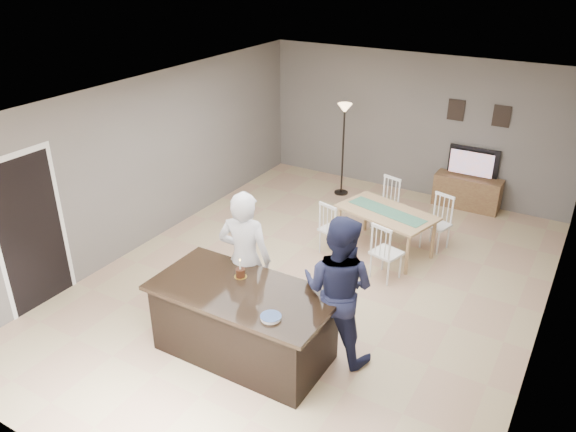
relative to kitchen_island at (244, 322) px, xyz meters
The scene contains 14 objects.
floor 1.86m from the kitchen_island, 90.00° to the left, with size 8.00×8.00×0.00m, color tan.
room_shell 2.18m from the kitchen_island, 90.00° to the left, with size 8.00×8.00×8.00m.
kitchen_island is the anchor object (origin of this frame).
tv_console 5.70m from the kitchen_island, 77.84° to the left, with size 1.20×0.40×0.60m, color brown.
television 5.78m from the kitchen_island, 77.99° to the left, with size 0.91×0.12×0.53m, color black.
tv_screen_glow 5.70m from the kitchen_island, 77.82° to the left, with size 0.78×0.78×0.00m, color orange.
picture_frames 6.03m from the kitchen_island, 78.74° to the left, with size 1.10×0.02×0.38m.
doorway 3.14m from the kitchen_island, behind, with size 0.00×2.10×2.65m.
woman 0.80m from the kitchen_island, 121.57° to the left, with size 0.67×0.44×1.84m, color silver.
man 1.19m from the kitchen_island, 30.07° to the left, with size 0.89×0.69×1.83m, color #1A1E3B.
birthday_cake 0.58m from the kitchen_island, 128.79° to the left, with size 0.15×0.15×0.24m.
plate_stack 0.80m from the kitchen_island, 27.46° to the right, with size 0.23×0.23×0.04m.
dining_table 3.26m from the kitchen_island, 81.08° to the left, with size 1.80×1.99×0.90m.
floor_lamp 5.17m from the kitchen_island, 102.43° to the left, with size 0.27×0.27×1.81m.
Camera 1 is at (3.19, -6.19, 4.46)m, focal length 35.00 mm.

